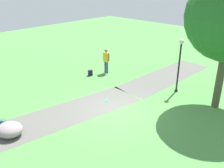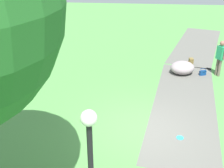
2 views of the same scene
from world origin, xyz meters
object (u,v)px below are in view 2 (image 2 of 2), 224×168
backpack_by_boulder (191,62)px  frisbee_on_grass (180,138)px  woman_with_handbag (220,56)px  handbag_on_grass (203,73)px  lawn_boulder (182,68)px

backpack_by_boulder → frisbee_on_grass: size_ratio=1.72×
woman_with_handbag → handbag_on_grass: size_ratio=4.89×
woman_with_handbag → frisbee_on_grass: 5.83m
frisbee_on_grass → handbag_on_grass: bearing=-17.8°
lawn_boulder → handbag_on_grass: lawn_boulder is taller
frisbee_on_grass → backpack_by_boulder: bearing=-11.2°
handbag_on_grass → frisbee_on_grass: size_ratio=1.52×
lawn_boulder → frisbee_on_grass: 5.37m
frisbee_on_grass → woman_with_handbag: bearing=-24.2°
lawn_boulder → woman_with_handbag: bearing=-92.5°
lawn_boulder → frisbee_on_grass: lawn_boulder is taller
lawn_boulder → backpack_by_boulder: bearing=-27.6°
woman_with_handbag → backpack_by_boulder: (1.17, 1.09, -0.81)m
woman_with_handbag → backpack_by_boulder: size_ratio=4.32×
woman_with_handbag → lawn_boulder: bearing=87.5°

